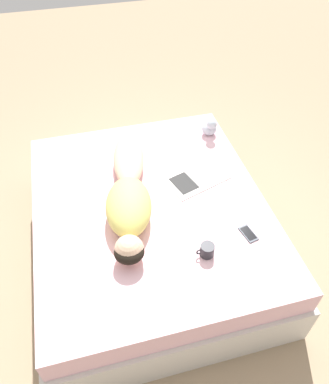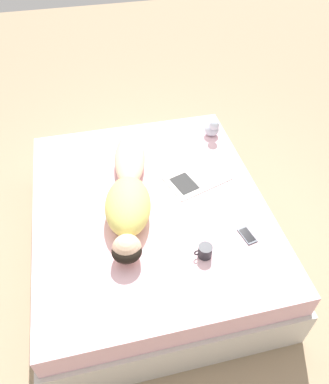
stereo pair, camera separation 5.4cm
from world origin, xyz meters
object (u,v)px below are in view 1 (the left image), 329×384
Objects in this scene: open_magazine at (195,178)px; cell_phone at (248,233)px; person at (129,195)px; coffee_mug at (207,250)px.

cell_phone is (-0.18, 0.63, 0.00)m from open_magazine.
open_magazine is 0.66m from cell_phone.
person is 0.60m from open_magazine.
coffee_mug is 0.77× the size of cell_phone.
cell_phone is at bearing 157.53° from person.
coffee_mug is (0.16, 0.72, 0.04)m from open_magazine.
person is 0.71m from coffee_mug.
open_magazine is at bearing -85.31° from cell_phone.
person is 2.52× the size of open_magazine.
person is 11.16× the size of coffee_mug.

